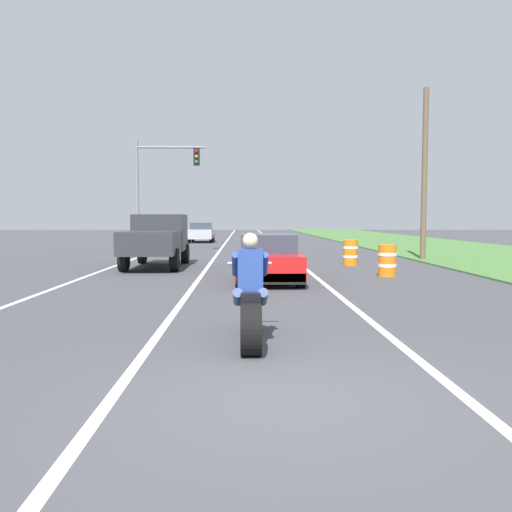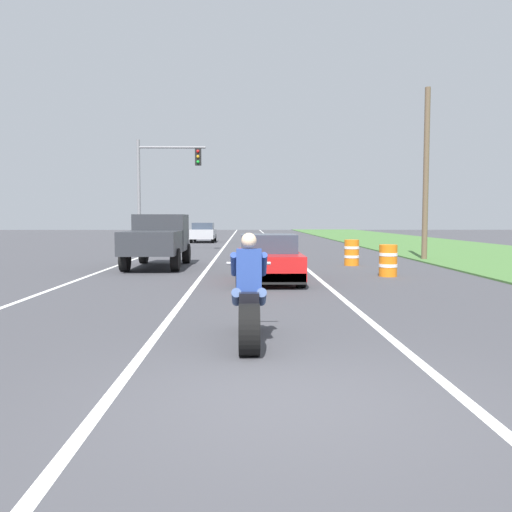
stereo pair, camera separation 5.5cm
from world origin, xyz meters
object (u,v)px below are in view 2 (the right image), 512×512
Objects in this scene: motorcycle_with_rider at (249,304)px; construction_barrel_nearest at (388,260)px; construction_barrel_mid at (352,253)px; sports_car_red at (268,259)px; distant_car_far_ahead at (203,232)px; pickup_truck_left_lane_dark_grey at (158,238)px; traffic_light_mast_near at (159,179)px.

construction_barrel_nearest is (4.43, 8.96, -0.09)m from motorcycle_with_rider.
sports_car_red is at bearing -124.56° from construction_barrel_mid.
sports_car_red is 6.09m from construction_barrel_mid.
motorcycle_with_rider is at bearing -84.31° from distant_car_far_ahead.
distant_car_far_ahead reaches higher than sports_car_red.
distant_car_far_ahead is (-7.37, 20.29, 0.27)m from construction_barrel_mid.
pickup_truck_left_lane_dark_grey is 4.80× the size of construction_barrel_mid.
motorcycle_with_rider is 33.32m from distant_car_far_ahead.
motorcycle_with_rider is 0.46× the size of pickup_truck_left_lane_dark_grey.
motorcycle_with_rider is 2.21× the size of construction_barrel_nearest.
sports_car_red is 4.30× the size of construction_barrel_nearest.
distant_car_far_ahead is (-3.92, 25.30, 0.14)m from sports_car_red.
traffic_light_mast_near reaches higher than motorcycle_with_rider.
traffic_light_mast_near is 6.00× the size of construction_barrel_mid.
motorcycle_with_rider is at bearing -94.46° from sports_car_red.
motorcycle_with_rider is 12.75m from pickup_truck_left_lane_dark_grey.
motorcycle_with_rider is 9.99m from construction_barrel_nearest.
pickup_truck_left_lane_dark_grey is 4.80× the size of construction_barrel_nearest.
traffic_light_mast_near is 12.65m from distant_car_far_ahead.
sports_car_red is at bearing -48.28° from pickup_truck_left_lane_dark_grey.
distant_car_far_ahead is at bearing 98.80° from sports_car_red.
construction_barrel_mid is (8.75, -8.12, -3.43)m from traffic_light_mast_near.
construction_barrel_mid is (-0.37, 3.91, 0.00)m from construction_barrel_nearest.
pickup_truck_left_lane_dark_grey reaches higher than sports_car_red.
sports_car_red is at bearing -81.20° from distant_car_far_ahead.
distant_car_far_ahead is at bearing 109.97° from construction_barrel_mid.
construction_barrel_mid is 0.25× the size of distant_car_far_ahead.
sports_car_red is at bearing -68.01° from traffic_light_mast_near.
pickup_truck_left_lane_dark_grey reaches higher than construction_barrel_nearest.
traffic_light_mast_near is at bearing 111.99° from sports_car_red.
pickup_truck_left_lane_dark_grey reaches higher than motorcycle_with_rider.
sports_car_red is 25.61m from distant_car_far_ahead.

